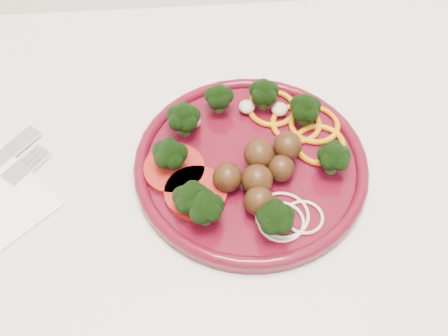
{
  "coord_description": "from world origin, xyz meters",
  "views": [
    {
      "loc": [
        -0.22,
        1.35,
        1.4
      ],
      "look_at": [
        -0.19,
        1.7,
        0.92
      ],
      "focal_mm": 45.0,
      "sensor_mm": 36.0,
      "label": 1
    }
  ],
  "objects": [
    {
      "name": "plate",
      "position": [
        -0.16,
        1.71,
        0.92
      ],
      "size": [
        0.25,
        0.25,
        0.05
      ],
      "rotation": [
        0.0,
        0.0,
        0.34
      ],
      "color": "#4B0817",
      "rests_on": "counter"
    },
    {
      "name": "counter",
      "position": [
        0.0,
        1.7,
        0.45
      ],
      "size": [
        2.4,
        0.6,
        0.9
      ],
      "color": "beige",
      "rests_on": "ground"
    }
  ]
}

